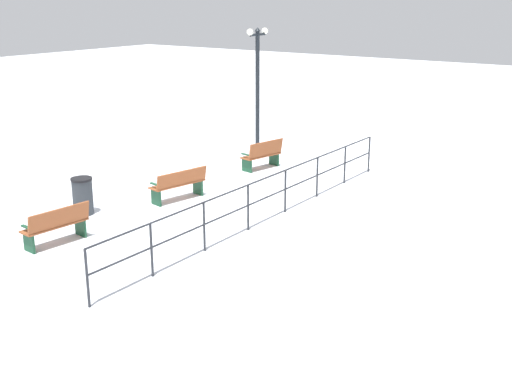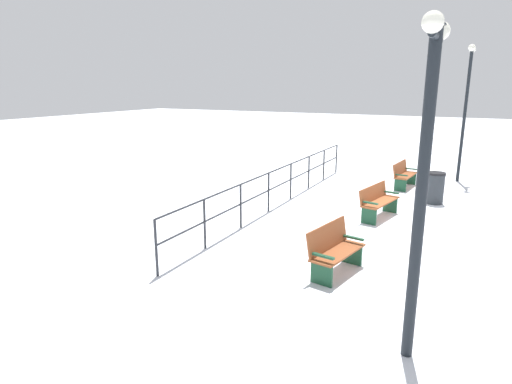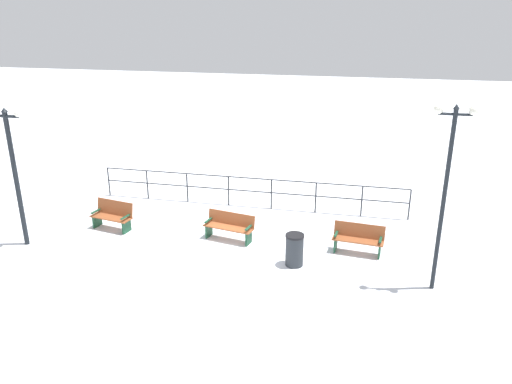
% 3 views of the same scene
% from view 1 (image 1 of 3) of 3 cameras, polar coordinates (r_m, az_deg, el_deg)
% --- Properties ---
extents(ground_plane, '(80.00, 80.00, 0.00)m').
position_cam_1_polar(ground_plane, '(17.34, -6.76, -0.70)').
color(ground_plane, white).
rests_on(ground_plane, ground).
extents(bench_nearest, '(0.78, 1.45, 0.92)m').
position_cam_1_polar(bench_nearest, '(20.17, 0.58, 3.30)').
color(bench_nearest, brown).
rests_on(bench_nearest, ground).
extents(bench_second, '(0.79, 1.64, 0.85)m').
position_cam_1_polar(bench_second, '(17.18, -6.79, 0.72)').
color(bench_second, brown).
rests_on(bench_second, ground).
extents(bench_third, '(0.63, 1.52, 0.87)m').
position_cam_1_polar(bench_third, '(14.69, -17.13, -2.78)').
color(bench_third, brown).
rests_on(bench_third, ground).
extents(lamppost_near, '(0.22, 1.08, 4.18)m').
position_cam_1_polar(lamppost_near, '(22.35, 0.13, 10.24)').
color(lamppost_near, black).
rests_on(lamppost_near, ground).
extents(waterfront_railing, '(0.05, 11.11, 1.11)m').
position_cam_1_polar(waterfront_railing, '(15.44, 1.02, 0.02)').
color(waterfront_railing, '#26282D').
rests_on(waterfront_railing, ground).
extents(trash_bin, '(0.52, 0.52, 0.93)m').
position_cam_1_polar(trash_bin, '(16.56, -14.99, -0.34)').
color(trash_bin, '#2D3338').
rests_on(trash_bin, ground).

